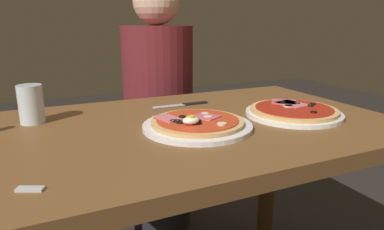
# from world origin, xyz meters

# --- Properties ---
(dining_table) EXTENTS (1.17, 0.73, 0.72)m
(dining_table) POSITION_xyz_m (0.00, 0.00, 0.60)
(dining_table) COLOR brown
(dining_table) RESTS_ON ground
(pizza_foreground) EXTENTS (0.29, 0.29, 0.05)m
(pizza_foreground) POSITION_xyz_m (-0.01, -0.06, 0.73)
(pizza_foreground) COLOR white
(pizza_foreground) RESTS_ON dining_table
(pizza_across_left) EXTENTS (0.29, 0.29, 0.03)m
(pizza_across_left) POSITION_xyz_m (0.32, -0.06, 0.73)
(pizza_across_left) COLOR white
(pizza_across_left) RESTS_ON dining_table
(water_glass_near) EXTENTS (0.07, 0.07, 0.11)m
(water_glass_near) POSITION_xyz_m (-0.40, 0.18, 0.77)
(water_glass_near) COLOR silver
(water_glass_near) RESTS_ON dining_table
(knife) EXTENTS (0.20, 0.02, 0.01)m
(knife) POSITION_xyz_m (0.07, 0.20, 0.73)
(knife) COLOR silver
(knife) RESTS_ON dining_table
(diner_person) EXTENTS (0.32, 0.32, 1.18)m
(diner_person) POSITION_xyz_m (0.13, 0.64, 0.56)
(diner_person) COLOR black
(diner_person) RESTS_ON ground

